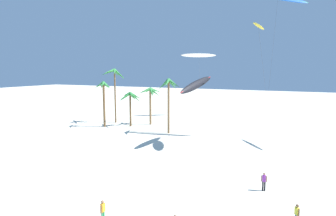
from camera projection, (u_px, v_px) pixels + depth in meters
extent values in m
cylinder|color=brown|center=(104.00, 105.00, 53.34)|extent=(0.41, 0.41, 8.35)
cone|color=#33843D|center=(106.00, 86.00, 52.39)|extent=(1.95, 0.90, 1.52)
cone|color=#33843D|center=(107.00, 85.00, 53.33)|extent=(1.33, 1.92, 1.55)
cone|color=#33843D|center=(102.00, 86.00, 53.45)|extent=(1.85, 1.40, 1.63)
cone|color=#33843D|center=(99.00, 85.00, 52.70)|extent=(1.88, 1.56, 1.45)
cone|color=#33843D|center=(103.00, 84.00, 51.93)|extent=(1.43, 2.00, 1.11)
cylinder|color=brown|center=(115.00, 96.00, 57.48)|extent=(0.31, 0.31, 10.72)
cone|color=#33843D|center=(119.00, 74.00, 56.33)|extent=(2.65, 0.71, 2.04)
cone|color=#33843D|center=(120.00, 75.00, 57.37)|extent=(1.92, 2.29, 2.30)
cone|color=#33843D|center=(116.00, 73.00, 58.07)|extent=(1.35, 2.78, 1.81)
cone|color=#33843D|center=(112.00, 71.00, 57.89)|extent=(2.78, 1.84, 1.18)
cone|color=#33843D|center=(108.00, 72.00, 56.67)|extent=(2.67, 1.98, 1.57)
cone|color=#33843D|center=(110.00, 71.00, 55.62)|extent=(0.78, 2.89, 1.09)
cone|color=#33843D|center=(114.00, 72.00, 55.52)|extent=(2.07, 2.65, 1.39)
cylinder|color=brown|center=(130.00, 110.00, 53.98)|extent=(0.36, 0.36, 6.34)
cone|color=#287533|center=(135.00, 98.00, 53.43)|extent=(2.44, 1.01, 2.05)
cone|color=#287533|center=(136.00, 96.00, 54.26)|extent=(1.84, 2.46, 1.69)
cone|color=#287533|center=(133.00, 97.00, 54.62)|extent=(0.71, 2.44, 2.00)
cone|color=#287533|center=(127.00, 94.00, 54.57)|extent=(2.63, 1.66, 1.20)
cone|color=#287533|center=(125.00, 97.00, 53.76)|extent=(2.47, 1.34, 1.98)
cone|color=#287533|center=(125.00, 96.00, 52.82)|extent=(1.45, 2.61, 1.60)
cone|color=#287533|center=(132.00, 96.00, 52.44)|extent=(2.25, 2.28, 1.23)
cylinder|color=olive|center=(169.00, 107.00, 47.83)|extent=(0.36, 0.36, 9.07)
cone|color=#33843D|center=(174.00, 84.00, 46.87)|extent=(2.31, 0.59, 1.70)
cone|color=#33843D|center=(173.00, 85.00, 47.82)|extent=(1.48, 2.08, 2.05)
cone|color=#33843D|center=(167.00, 83.00, 48.23)|extent=(1.96, 2.05, 1.76)
cone|color=#33843D|center=(164.00, 85.00, 47.13)|extent=(2.00, 1.75, 2.01)
cone|color=#33843D|center=(167.00, 83.00, 46.27)|extent=(0.97, 2.43, 1.49)
cylinder|color=olive|center=(150.00, 107.00, 55.68)|extent=(0.41, 0.41, 7.06)
cone|color=#33843D|center=(155.00, 92.00, 54.90)|extent=(2.30, 0.60, 1.81)
cone|color=#33843D|center=(155.00, 90.00, 55.81)|extent=(1.88, 2.32, 1.27)
cone|color=#33843D|center=(152.00, 92.00, 56.22)|extent=(0.78, 2.33, 1.82)
cone|color=#33843D|center=(148.00, 91.00, 56.21)|extent=(2.33, 1.82, 1.39)
cone|color=#33843D|center=(145.00, 91.00, 55.24)|extent=(2.43, 1.58, 1.40)
cone|color=#33843D|center=(146.00, 91.00, 54.41)|extent=(1.28, 2.51, 1.18)
cone|color=#33843D|center=(152.00, 93.00, 54.43)|extent=(2.01, 1.95, 1.90)
ellipsoid|color=white|center=(199.00, 55.00, 64.40)|extent=(7.62, 5.91, 1.04)
ellipsoid|color=orange|center=(199.00, 55.00, 64.40)|extent=(7.15, 5.10, 0.43)
cylinder|color=#4C4C51|center=(200.00, 87.00, 60.88)|extent=(3.56, 8.29, 13.92)
ellipsoid|color=black|center=(196.00, 85.00, 40.15)|extent=(2.56, 8.27, 3.05)
ellipsoid|color=red|center=(197.00, 84.00, 40.15)|extent=(2.04, 8.34, 2.41)
cylinder|color=#4C4C51|center=(180.00, 116.00, 39.77)|extent=(3.57, 3.85, 8.56)
cylinder|color=#4C4C51|center=(271.00, 70.00, 43.33)|extent=(0.91, 2.25, 21.45)
ellipsoid|color=yellow|center=(258.00, 26.00, 37.02)|extent=(2.77, 5.70, 2.22)
ellipsoid|color=orange|center=(258.00, 26.00, 37.02)|extent=(2.15, 5.46, 1.64)
cylinder|color=#4C4C51|center=(266.00, 91.00, 34.39)|extent=(3.30, 6.80, 16.35)
cube|color=yellow|center=(297.00, 211.00, 19.47)|extent=(0.34, 0.36, 0.52)
cylinder|color=brown|center=(299.00, 213.00, 19.27)|extent=(0.09, 0.09, 0.56)
cylinder|color=brown|center=(295.00, 210.00, 19.68)|extent=(0.09, 0.09, 0.56)
sphere|color=brown|center=(297.00, 206.00, 19.42)|extent=(0.21, 0.21, 0.21)
cylinder|color=black|center=(263.00, 186.00, 25.37)|extent=(0.14, 0.14, 0.87)
cylinder|color=black|center=(265.00, 186.00, 25.30)|extent=(0.14, 0.14, 0.87)
cube|color=purple|center=(264.00, 178.00, 25.24)|extent=(0.31, 0.21, 0.58)
cylinder|color=#9E7051|center=(262.00, 178.00, 25.32)|extent=(0.09, 0.09, 0.56)
cylinder|color=#9E7051|center=(267.00, 179.00, 25.16)|extent=(0.09, 0.09, 0.56)
sphere|color=#9E7051|center=(264.00, 174.00, 25.18)|extent=(0.21, 0.21, 0.21)
cube|color=orange|center=(103.00, 208.00, 19.87)|extent=(0.21, 0.31, 0.61)
cylinder|color=#9E7051|center=(105.00, 207.00, 20.06)|extent=(0.09, 0.09, 0.56)
cylinder|color=#9E7051|center=(101.00, 209.00, 19.69)|extent=(0.09, 0.09, 0.56)
sphere|color=#9E7051|center=(103.00, 202.00, 19.81)|extent=(0.21, 0.21, 0.21)
sphere|color=#9E7051|center=(175.00, 216.00, 17.96)|extent=(0.21, 0.21, 0.21)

